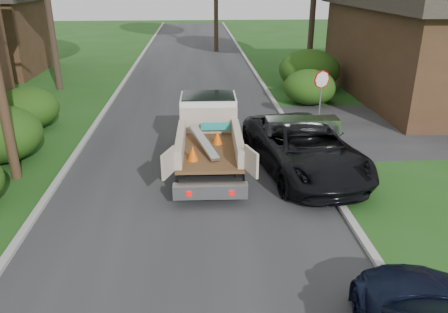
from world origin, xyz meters
TOP-DOWN VIEW (x-y plane):
  - ground at (0.00, 0.00)m, footprint 120.00×120.00m
  - road at (0.00, 10.00)m, footprint 8.00×90.00m
  - curb_left at (-4.10, 10.00)m, footprint 0.20×90.00m
  - curb_right at (4.10, 10.00)m, footprint 0.20×90.00m
  - stop_sign at (5.20, 9.00)m, footprint 0.71×0.32m
  - hedge_left_c at (-6.80, 10.00)m, footprint 2.60×2.60m
  - hedge_right_a at (5.80, 13.00)m, footprint 2.60×2.60m
  - hedge_right_b at (6.50, 16.00)m, footprint 3.38×3.38m
  - flatbed_truck at (0.60, 6.07)m, footprint 2.54×5.45m
  - black_pickup at (3.60, 4.93)m, footprint 3.61×6.23m

SIDE VIEW (x-z plane):
  - ground at x=0.00m, z-range 0.00..0.00m
  - road at x=0.00m, z-range -0.01..0.01m
  - curb_left at x=-4.10m, z-range 0.00..0.12m
  - curb_right at x=4.10m, z-range 0.00..0.12m
  - black_pickup at x=3.60m, z-range 0.00..1.63m
  - hedge_left_c at x=-6.80m, z-range 0.00..1.70m
  - hedge_right_a at x=5.80m, z-range 0.00..1.70m
  - hedge_right_b at x=6.50m, z-range 0.00..2.21m
  - flatbed_truck at x=0.60m, z-range 0.09..2.14m
  - stop_sign at x=5.20m, z-range 0.54..3.02m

